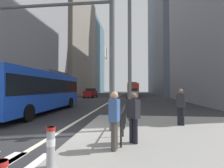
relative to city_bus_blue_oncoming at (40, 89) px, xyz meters
name	(u,v)px	position (x,y,z in m)	size (l,w,h in m)	color
ground_plane	(112,100)	(3.99, 14.46, -1.84)	(160.00, 160.00, 0.00)	#28282B
median_island	(202,142)	(9.49, -6.54, -1.76)	(9.00, 10.00, 0.15)	gray
lane_centre_line	(117,97)	(3.99, 24.46, -1.83)	(0.20, 80.00, 0.01)	beige
office_tower_left_mid	(66,23)	(-12.01, 35.41, 19.54)	(12.55, 23.98, 42.75)	gray
office_tower_left_far	(89,58)	(-12.01, 62.48, 14.00)	(10.70, 23.15, 31.67)	slate
office_tower_right_mid	(182,32)	(20.99, 35.42, 15.62)	(13.30, 16.85, 34.92)	slate
office_tower_right_far	(166,26)	(20.99, 57.99, 25.61)	(12.19, 20.46, 54.90)	slate
city_bus_blue_oncoming	(40,89)	(0.00, 0.00, 0.00)	(2.84, 11.09, 3.40)	blue
sedan_white_oncoming	(3,99)	(-3.73, 0.70, -0.85)	(2.10, 4.33, 1.94)	silver
city_bus_red_receding	(133,89)	(7.53, 30.14, 0.00)	(2.78, 11.76, 3.40)	red
city_bus_red_distant	(132,89)	(7.51, 49.45, 0.00)	(2.79, 11.04, 3.40)	red
car_oncoming_mid	(91,93)	(-1.32, 22.10, -0.84)	(2.20, 4.65, 1.94)	maroon
car_receding_near	(132,92)	(7.20, 39.34, -0.85)	(2.14, 4.36, 1.94)	#232838
car_receding_far	(132,94)	(7.30, 17.68, -0.85)	(2.14, 4.06, 1.94)	silver
traffic_signal_gantry	(68,37)	(4.38, -5.65, 2.26)	(5.82, 0.65, 6.00)	#515156
street_lamp_post	(130,27)	(7.02, -3.31, 3.45)	(5.50, 0.32, 8.00)	#56565B
bollard_left	(51,145)	(5.33, -9.07, -1.19)	(0.20, 0.20, 0.89)	#99999E
pedestrian_railing	(124,115)	(6.79, -5.88, -0.98)	(0.06, 3.54, 0.98)	black
pedestrian_waiting	(114,118)	(6.62, -7.85, -0.77)	(0.30, 0.42, 1.65)	#423D38
pedestrian_walking	(133,115)	(7.17, -7.17, -0.80)	(0.44, 0.43, 1.61)	black
pedestrian_far	(181,105)	(9.43, -4.26, -0.73)	(0.44, 0.35, 1.72)	black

